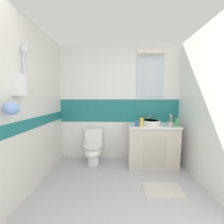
{
  "coord_description": "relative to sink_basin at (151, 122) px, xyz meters",
  "views": [
    {
      "loc": [
        -0.07,
        -0.37,
        1.38
      ],
      "look_at": [
        -0.13,
        1.82,
        1.14
      ],
      "focal_mm": 20.12,
      "sensor_mm": 36.0,
      "label": 1
    }
  ],
  "objects": [
    {
      "name": "shampoo_bottle_tall",
      "position": [
        -0.23,
        -0.22,
        0.05
      ],
      "size": [
        0.07,
        0.07,
        0.19
      ],
      "color": "yellow",
      "rests_on": "vanity_cabinet"
    },
    {
      "name": "wall_back_tiled",
      "position": [
        -0.63,
        0.26,
        0.37
      ],
      "size": [
        3.2,
        0.2,
        2.5
      ],
      "color": "white",
      "rests_on": "ground_plane"
    },
    {
      "name": "bath_mat",
      "position": [
        -0.0,
        -0.78,
        -0.89
      ],
      "size": [
        0.57,
        0.33,
        0.01
      ],
      "primitive_type": "cube",
      "color": "beige",
      "rests_on": "ground_plane"
    },
    {
      "name": "mouthwash_bottle",
      "position": [
        0.42,
        -0.21,
        0.04
      ],
      "size": [
        0.06,
        0.06,
        0.19
      ],
      "color": "green",
      "rests_on": "vanity_cabinet"
    },
    {
      "name": "ground_plane",
      "position": [
        -0.65,
        -0.98,
        -0.91
      ],
      "size": [
        3.2,
        3.48,
        0.04
      ],
      "primitive_type": "cube",
      "color": "#B2B2B7"
    },
    {
      "name": "toilet",
      "position": [
        -1.18,
        -0.03,
        -0.55
      ],
      "size": [
        0.37,
        0.5,
        0.74
      ],
      "color": "white",
      "rests_on": "ground_plane"
    },
    {
      "name": "toothbrush_cup",
      "position": [
        0.3,
        -0.22,
        0.01
      ],
      "size": [
        0.07,
        0.07,
        0.23
      ],
      "color": "#B2ADA3",
      "rests_on": "vanity_cabinet"
    },
    {
      "name": "sink_basin",
      "position": [
        0.0,
        0.0,
        0.0
      ],
      "size": [
        0.37,
        0.42,
        0.17
      ],
      "color": "white",
      "rests_on": "vanity_cabinet"
    },
    {
      "name": "soap_dispenser",
      "position": [
        -0.32,
        -0.21,
        0.01
      ],
      "size": [
        0.06,
        0.06,
        0.15
      ],
      "color": "#2659B2",
      "rests_on": "vanity_cabinet"
    },
    {
      "name": "vanity_cabinet",
      "position": [
        0.01,
        -0.04,
        -0.47
      ],
      "size": [
        0.97,
        0.54,
        0.85
      ],
      "color": "beige",
      "rests_on": "ground_plane"
    },
    {
      "name": "wall_left_shower_alcove",
      "position": [
        -2.0,
        -0.99,
        0.36
      ],
      "size": [
        0.27,
        3.48,
        2.5
      ],
      "color": "silver",
      "rests_on": "ground_plane"
    }
  ]
}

